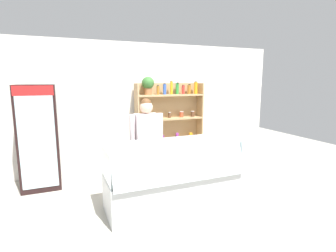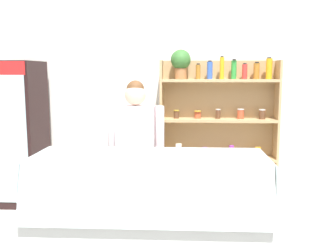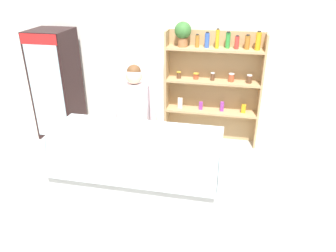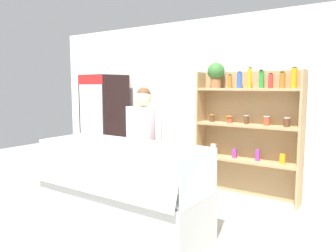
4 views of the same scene
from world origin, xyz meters
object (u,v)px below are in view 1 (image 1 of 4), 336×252
(shelving_unit, at_px, (167,117))
(shop_clerk, at_px, (147,139))
(deli_display_case, at_px, (173,187))
(drinks_fridge, at_px, (39,137))

(shelving_unit, xyz_separation_m, shop_clerk, (-0.88, -1.26, -0.17))
(deli_display_case, bearing_deg, shelving_unit, 70.02)
(drinks_fridge, relative_size, shop_clerk, 1.13)
(deli_display_case, distance_m, shop_clerk, 0.92)
(shop_clerk, bearing_deg, deli_display_case, -73.08)
(drinks_fridge, xyz_separation_m, shop_clerk, (1.69, -0.98, 0.03))
(drinks_fridge, bearing_deg, deli_display_case, -40.64)
(shop_clerk, bearing_deg, drinks_fridge, 149.89)
(deli_display_case, bearing_deg, drinks_fridge, 139.36)
(drinks_fridge, distance_m, deli_display_case, 2.55)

